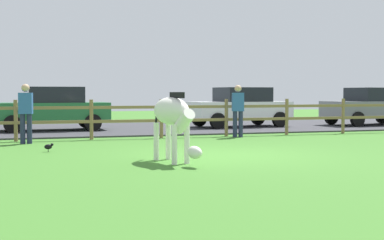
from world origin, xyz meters
TOP-DOWN VIEW (x-y plane):
  - ground_plane at (0.00, 0.00)m, footprint 60.00×60.00m
  - parking_asphalt at (0.00, 9.30)m, footprint 28.00×7.40m
  - paddock_fence at (-0.25, 5.00)m, footprint 21.62×0.11m
  - zebra at (-1.49, -0.90)m, footprint 0.74×1.91m
  - crow_on_grass at (-3.79, 1.86)m, footprint 0.21×0.10m
  - parked_car_green at (-3.32, 8.79)m, footprint 4.05×1.98m
  - parked_car_grey at (9.67, 8.29)m, footprint 4.13×2.15m
  - parked_car_white at (3.91, 8.74)m, footprint 4.15×2.20m
  - visitor_left_of_tree at (-4.28, 4.19)m, footprint 0.40×0.29m
  - visitor_right_of_tree at (2.11, 4.53)m, footprint 0.40×0.29m

SIDE VIEW (x-z plane):
  - ground_plane at x=0.00m, z-range 0.00..0.00m
  - parking_asphalt at x=0.00m, z-range 0.00..0.05m
  - crow_on_grass at x=-3.79m, z-range 0.02..0.23m
  - paddock_fence at x=-0.25m, z-range 0.09..1.29m
  - parked_car_green at x=-3.32m, z-range 0.06..1.62m
  - parked_car_grey at x=9.67m, z-range 0.06..1.62m
  - parked_car_white at x=3.91m, z-range 0.06..1.62m
  - visitor_left_of_tree at x=-4.28m, z-range 0.09..1.73m
  - visitor_right_of_tree at x=2.11m, z-range 0.09..1.73m
  - zebra at x=-1.49m, z-range 0.22..1.63m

